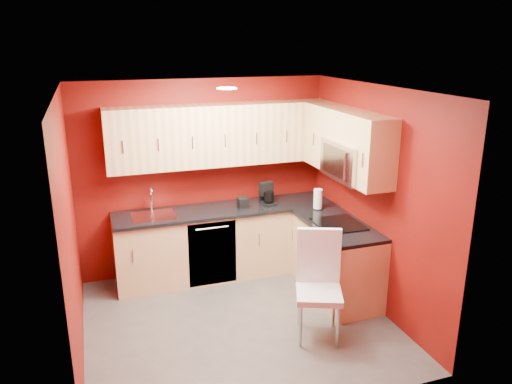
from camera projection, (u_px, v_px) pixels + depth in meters
floor at (238, 322)px, 5.44m from camera, size 3.20×3.20×0.00m
ceiling at (235, 90)px, 4.70m from camera, size 3.20×3.20×0.00m
wall_back at (204, 177)px, 6.43m from camera, size 3.20×0.00×3.20m
wall_front at (294, 278)px, 3.71m from camera, size 3.20×0.00×3.20m
wall_left at (70, 233)px, 4.58m from camera, size 0.00×3.00×3.00m
wall_right at (374, 199)px, 5.56m from camera, size 0.00×3.00×3.00m
base_cabinets_back at (226, 242)px, 6.46m from camera, size 2.80×0.60×0.87m
base_cabinets_right at (336, 260)px, 5.94m from camera, size 0.60×1.30×0.87m
countertop_back at (226, 210)px, 6.31m from camera, size 2.80×0.63×0.04m
countertop_right at (337, 225)px, 5.78m from camera, size 0.63×1.27×0.04m
upper_cabinets_back at (221, 135)px, 6.16m from camera, size 2.80×0.35×0.75m
upper_cabinets_right at (344, 136)px, 5.72m from camera, size 0.35×1.55×0.75m
microwave at (351, 160)px, 5.56m from camera, size 0.42×0.76×0.42m
cooktop at (339, 224)px, 5.74m from camera, size 0.50×0.55×0.01m
sink at (153, 213)px, 6.04m from camera, size 0.52×0.42×0.35m
dishwasher_front at (213, 254)px, 6.12m from camera, size 0.60×0.02×0.82m
downlight at (227, 88)px, 4.98m from camera, size 0.20×0.20×0.01m
coffee_maker at (269, 194)px, 6.41m from camera, size 0.22×0.26×0.28m
napkin_holder at (243, 203)px, 6.30m from camera, size 0.13×0.13×0.13m
paper_towel at (318, 199)px, 6.24m from camera, size 0.17×0.17×0.26m
dining_chair at (319, 288)px, 5.02m from camera, size 0.59×0.61×1.12m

